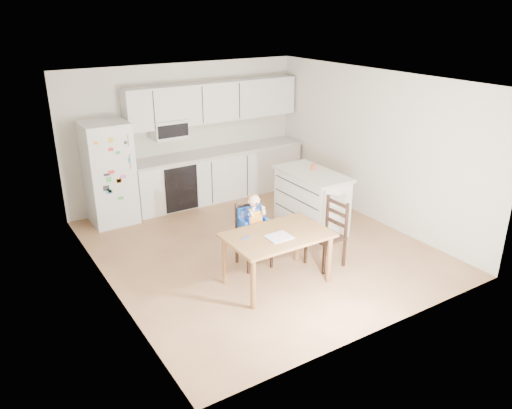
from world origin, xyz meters
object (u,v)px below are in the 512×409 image
Objects in this scene: dining_table at (277,241)px; chair_side at (331,228)px; red_cup at (314,167)px; kitchen_island at (311,200)px; refrigerator at (109,173)px; chair_booster at (253,222)px.

chair_side reaches higher than dining_table.
kitchen_island is at bearing -135.05° from red_cup.
refrigerator is 2.83m from chair_booster.
chair_booster is at bearing -159.16° from kitchen_island.
refrigerator is 1.79× the size of chair_side.
chair_booster is 1.10m from chair_side.
dining_table is 1.25× the size of chair_booster.
chair_side is at bearing -117.14° from red_cup.
dining_table is 1.40× the size of chair_side.
red_cup is 0.09× the size of chair_side.
red_cup is at bearing 27.04° from chair_booster.
chair_booster is at bearing -157.32° from red_cup.
chair_booster is 1.12× the size of chair_side.
chair_side is at bearing -115.23° from kitchen_island.
chair_side is (0.94, 0.05, -0.08)m from dining_table.
red_cup is 2.05m from dining_table.
kitchen_island is 14.56× the size of red_cup.
chair_booster reaches higher than kitchen_island.
refrigerator reaches higher than chair_side.
red_cup is 0.08× the size of chair_booster.
refrigerator is 1.31× the size of kitchen_island.
chair_booster is (0.00, 0.61, 0.03)m from dining_table.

